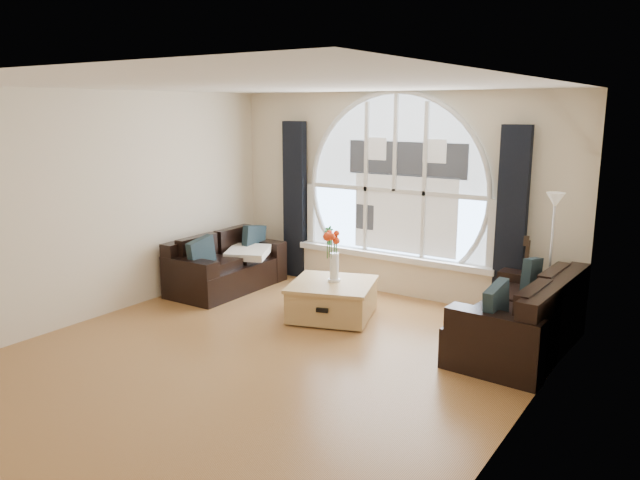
{
  "coord_description": "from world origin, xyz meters",
  "views": [
    {
      "loc": [
        3.71,
        -4.66,
        2.49
      ],
      "look_at": [
        0.0,
        0.9,
        1.05
      ],
      "focal_mm": 34.57,
      "sensor_mm": 36.0,
      "label": 1
    }
  ],
  "objects_px": {
    "potted_plant": "(329,235)",
    "coffee_chest": "(332,298)",
    "sofa_right": "(518,314)",
    "vase_flowers": "(334,250)",
    "floor_lamp": "(550,265)",
    "guitar": "(526,279)",
    "sofa_left": "(227,261)"
  },
  "relations": [
    {
      "from": "guitar",
      "to": "potted_plant",
      "type": "bearing_deg",
      "value": 170.16
    },
    {
      "from": "vase_flowers",
      "to": "floor_lamp",
      "type": "relative_size",
      "value": 0.44
    },
    {
      "from": "coffee_chest",
      "to": "floor_lamp",
      "type": "relative_size",
      "value": 0.6
    },
    {
      "from": "vase_flowers",
      "to": "guitar",
      "type": "bearing_deg",
      "value": 27.87
    },
    {
      "from": "floor_lamp",
      "to": "potted_plant",
      "type": "relative_size",
      "value": 5.93
    },
    {
      "from": "sofa_left",
      "to": "sofa_right",
      "type": "xyz_separation_m",
      "value": [
        4.03,
        0.0,
        0.0
      ]
    },
    {
      "from": "coffee_chest",
      "to": "guitar",
      "type": "xyz_separation_m",
      "value": [
        1.98,
        1.12,
        0.29
      ]
    },
    {
      "from": "sofa_right",
      "to": "coffee_chest",
      "type": "xyz_separation_m",
      "value": [
        -2.17,
        -0.19,
        -0.16
      ]
    },
    {
      "from": "floor_lamp",
      "to": "sofa_right",
      "type": "bearing_deg",
      "value": -101.22
    },
    {
      "from": "coffee_chest",
      "to": "vase_flowers",
      "type": "bearing_deg",
      "value": 84.77
    },
    {
      "from": "sofa_right",
      "to": "vase_flowers",
      "type": "distance_m",
      "value": 2.23
    },
    {
      "from": "sofa_right",
      "to": "guitar",
      "type": "relative_size",
      "value": 1.72
    },
    {
      "from": "vase_flowers",
      "to": "potted_plant",
      "type": "xyz_separation_m",
      "value": [
        -0.88,
        1.24,
        -0.14
      ]
    },
    {
      "from": "sofa_left",
      "to": "potted_plant",
      "type": "distance_m",
      "value": 1.51
    },
    {
      "from": "guitar",
      "to": "floor_lamp",
      "type": "bearing_deg",
      "value": -47.29
    },
    {
      "from": "sofa_right",
      "to": "potted_plant",
      "type": "xyz_separation_m",
      "value": [
        -3.07,
        1.12,
        0.28
      ]
    },
    {
      "from": "sofa_left",
      "to": "vase_flowers",
      "type": "bearing_deg",
      "value": -4.4
    },
    {
      "from": "sofa_right",
      "to": "guitar",
      "type": "xyz_separation_m",
      "value": [
        -0.19,
        0.93,
        0.13
      ]
    },
    {
      "from": "sofa_left",
      "to": "floor_lamp",
      "type": "xyz_separation_m",
      "value": [
        4.16,
        0.66,
        0.4
      ]
    },
    {
      "from": "potted_plant",
      "to": "coffee_chest",
      "type": "bearing_deg",
      "value": -55.46
    },
    {
      "from": "coffee_chest",
      "to": "floor_lamp",
      "type": "bearing_deg",
      "value": 1.56
    },
    {
      "from": "sofa_left",
      "to": "sofa_right",
      "type": "bearing_deg",
      "value": -0.55
    },
    {
      "from": "floor_lamp",
      "to": "guitar",
      "type": "distance_m",
      "value": 0.5
    },
    {
      "from": "sofa_left",
      "to": "coffee_chest",
      "type": "relative_size",
      "value": 1.73
    },
    {
      "from": "vase_flowers",
      "to": "coffee_chest",
      "type": "bearing_deg",
      "value": -76.75
    },
    {
      "from": "vase_flowers",
      "to": "potted_plant",
      "type": "bearing_deg",
      "value": 125.39
    },
    {
      "from": "sofa_right",
      "to": "potted_plant",
      "type": "distance_m",
      "value": 3.28
    },
    {
      "from": "potted_plant",
      "to": "sofa_left",
      "type": "bearing_deg",
      "value": -130.75
    },
    {
      "from": "sofa_right",
      "to": "coffee_chest",
      "type": "distance_m",
      "value": 2.18
    },
    {
      "from": "coffee_chest",
      "to": "potted_plant",
      "type": "xyz_separation_m",
      "value": [
        -0.9,
        1.3,
        0.45
      ]
    },
    {
      "from": "sofa_right",
      "to": "vase_flowers",
      "type": "bearing_deg",
      "value": -173.67
    },
    {
      "from": "sofa_right",
      "to": "floor_lamp",
      "type": "height_order",
      "value": "floor_lamp"
    }
  ]
}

